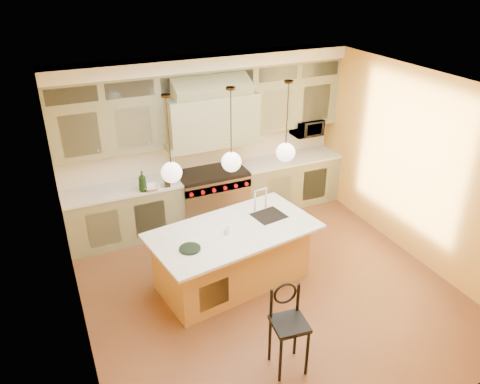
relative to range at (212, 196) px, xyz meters
name	(u,v)px	position (x,y,z in m)	size (l,w,h in m)	color
floor	(267,287)	(0.00, -2.14, -0.49)	(5.00, 5.00, 0.00)	brown
ceiling	(273,89)	(0.00, -2.14, 2.41)	(5.00, 5.00, 0.00)	white
wall_back	(203,138)	(0.00, 0.36, 0.96)	(5.00, 5.00, 0.00)	gold
wall_front	(401,320)	(0.00, -4.64, 0.96)	(5.00, 5.00, 0.00)	gold
wall_left	(71,242)	(-2.50, -2.14, 0.96)	(5.00, 5.00, 0.00)	gold
wall_right	(417,167)	(2.50, -2.14, 0.96)	(5.00, 5.00, 0.00)	gold
back_cabinetry	(209,144)	(0.00, 0.09, 0.94)	(5.00, 0.77, 2.90)	gray
range	(212,196)	(0.00, 0.00, 0.00)	(1.20, 0.74, 0.96)	silver
kitchen_island	(233,255)	(-0.39, -1.82, -0.01)	(2.47, 1.58, 1.35)	#AA803C
counter_stool	(288,324)	(-0.45, -3.51, 0.13)	(0.42, 0.42, 1.09)	black
microwave	(307,127)	(1.95, 0.11, 0.96)	(0.54, 0.37, 0.30)	black
oil_bottle_a	(142,181)	(-1.25, -0.22, 0.63)	(0.13, 0.13, 0.34)	black
oil_bottle_b	(167,181)	(-0.86, -0.22, 0.55)	(0.09, 0.09, 0.19)	black
fruit_bowl	(152,188)	(-1.11, -0.22, 0.49)	(0.26, 0.26, 0.06)	white
cup	(227,231)	(-0.52, -1.92, 0.48)	(0.10, 0.10, 0.10)	white
pendant_left	(171,170)	(-1.20, -1.82, 1.46)	(0.26, 0.26, 1.11)	#2D2319
pendant_center	(231,160)	(-0.40, -1.82, 1.46)	(0.26, 0.26, 1.11)	#2D2319
pendant_right	(286,150)	(0.40, -1.82, 1.46)	(0.26, 0.26, 1.11)	#2D2319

